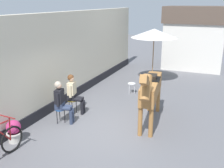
{
  "coord_description": "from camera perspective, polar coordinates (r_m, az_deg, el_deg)",
  "views": [
    {
      "loc": [
        2.94,
        -6.74,
        3.76
      ],
      "look_at": [
        -0.4,
        1.2,
        1.05
      ],
      "focal_mm": 42.34,
      "sensor_mm": 36.0,
      "label": 1
    }
  ],
  "objects": [
    {
      "name": "ground_plane",
      "position": [
        10.84,
        5.65,
        -2.91
      ],
      "size": [
        40.0,
        40.0,
        0.0
      ],
      "primitive_type": "plane",
      "color": "slate"
    },
    {
      "name": "pub_facade_wall",
      "position": [
        10.14,
        -10.62,
        4.51
      ],
      "size": [
        0.34,
        14.0,
        3.4
      ],
      "color": "beige",
      "rests_on": "ground_plane"
    },
    {
      "name": "spare_stool_white",
      "position": [
        11.15,
        4.26,
        -0.12
      ],
      "size": [
        0.32,
        0.32,
        0.46
      ],
      "color": "white",
      "rests_on": "ground_plane"
    },
    {
      "name": "saddled_horse_center",
      "position": [
        8.22,
        8.32,
        -1.17
      ],
      "size": [
        0.72,
        2.99,
        2.06
      ],
      "color": "#9E6B38",
      "rests_on": "ground_plane"
    },
    {
      "name": "distant_cottage",
      "position": [
        16.11,
        17.4,
        9.68
      ],
      "size": [
        3.4,
        2.6,
        3.5
      ],
      "color": "silver",
      "rests_on": "ground_plane"
    },
    {
      "name": "cafe_parasol",
      "position": [
        12.27,
        9.09,
        10.7
      ],
      "size": [
        2.1,
        2.1,
        2.58
      ],
      "color": "black",
      "rests_on": "ground_plane"
    },
    {
      "name": "seated_visitor_near",
      "position": [
        8.5,
        -10.87,
        -3.41
      ],
      "size": [
        0.61,
        0.48,
        1.39
      ],
      "color": "#194C99",
      "rests_on": "ground_plane"
    },
    {
      "name": "seated_visitor_far",
      "position": [
        9.18,
        -8.29,
        -1.68
      ],
      "size": [
        0.61,
        0.48,
        1.39
      ],
      "color": "gold",
      "rests_on": "ground_plane"
    },
    {
      "name": "flower_planter_near",
      "position": [
        7.9,
        -20.43,
        -9.41
      ],
      "size": [
        0.43,
        0.43,
        0.64
      ],
      "color": "beige",
      "rests_on": "ground_plane"
    }
  ]
}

